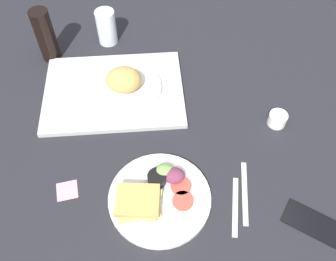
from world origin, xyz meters
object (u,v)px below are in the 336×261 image
object	(u,v)px
cell_phone	(313,223)
drinking_glass	(107,27)
plate_with_salad	(158,195)
fork	(236,206)
bread_plate_near	(126,83)
espresso_cup	(278,119)
sticky_note	(68,190)
soda_bottle	(46,35)
knife	(245,193)
serving_tray	(115,91)

from	to	relation	value
cell_phone	drinking_glass	bearing A→B (deg)	160.71
plate_with_salad	drinking_glass	world-z (taller)	drinking_glass
drinking_glass	fork	size ratio (longest dim) A/B	0.75
bread_plate_near	cell_phone	distance (cm)	67.54
plate_with_salad	fork	bearing A→B (deg)	-6.67
drinking_glass	cell_phone	size ratio (longest dim) A/B	0.88
espresso_cup	sticky_note	size ratio (longest dim) A/B	1.00
soda_bottle	cell_phone	distance (cm)	100.54
knife	cell_phone	world-z (taller)	cell_phone
bread_plate_near	drinking_glass	world-z (taller)	drinking_glass
bread_plate_near	soda_bottle	xyz separation A→B (cm)	(-27.83, 17.74, 4.74)
soda_bottle	knife	world-z (taller)	soda_bottle
fork	sticky_note	xyz separation A→B (cm)	(-45.18, 4.67, -0.19)
espresso_cup	knife	distance (cm)	27.07
serving_tray	fork	distance (cm)	53.83
plate_with_salad	drinking_glass	size ratio (longest dim) A/B	2.15
espresso_cup	cell_phone	distance (cm)	32.68
sticky_note	soda_bottle	bearing A→B (deg)	104.65
serving_tray	knife	distance (cm)	53.03
sticky_note	espresso_cup	bearing A→B (deg)	20.88
cell_phone	sticky_note	world-z (taller)	cell_phone
plate_with_salad	cell_phone	xyz separation A→B (cm)	(39.87, -6.99, -1.36)
serving_tray	plate_with_salad	world-z (taller)	plate_with_salad
fork	bread_plate_near	bearing A→B (deg)	45.00
soda_bottle	cell_phone	size ratio (longest dim) A/B	1.32
knife	sticky_note	world-z (taller)	knife
sticky_note	knife	bearing A→B (deg)	-0.79
fork	sticky_note	world-z (taller)	fork
bread_plate_near	espresso_cup	world-z (taller)	bread_plate_near
plate_with_salad	drinking_glass	bearing A→B (deg)	106.63
serving_tray	plate_with_salad	distance (cm)	40.85
serving_tray	knife	xyz separation A→B (cm)	(38.50, -36.47, -0.55)
drinking_glass	fork	distance (cm)	77.61
plate_with_salad	espresso_cup	bearing A→B (deg)	35.04
plate_with_salad	cell_phone	distance (cm)	40.50
drinking_glass	espresso_cup	size ratio (longest dim) A/B	2.27
serving_tray	drinking_glass	xyz separation A→B (cm)	(-4.27, 25.90, 5.54)
bread_plate_near	serving_tray	bearing A→B (deg)	175.08
espresso_cup	knife	bearing A→B (deg)	-117.89
plate_with_salad	drinking_glass	distance (cm)	66.89
bread_plate_near	espresso_cup	xyz separation A→B (cm)	(46.89, -12.23, -2.78)
soda_bottle	sticky_note	bearing A→B (deg)	-75.35
knife	sticky_note	size ratio (longest dim) A/B	3.39
fork	cell_phone	xyz separation A→B (cm)	(19.20, -4.58, 0.15)
serving_tray	sticky_note	xyz separation A→B (cm)	(-9.69, -35.80, -0.74)
sticky_note	serving_tray	bearing A→B (deg)	74.86
drinking_glass	knife	distance (cm)	75.86
knife	cell_phone	xyz separation A→B (cm)	(16.20, -8.58, 0.15)
bread_plate_near	sticky_note	distance (cm)	38.36
espresso_cup	sticky_note	bearing A→B (deg)	-159.12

